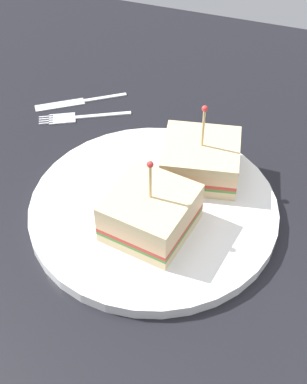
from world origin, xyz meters
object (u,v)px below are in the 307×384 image
(plate, at_px, (153,209))
(knife, at_px, (76,102))
(sandwich_half_front, at_px, (150,213))
(sandwich_half_back, at_px, (201,159))
(fork, at_px, (74,117))

(plate, distance_m, knife, 0.24)
(sandwich_half_front, xyz_separation_m, sandwich_half_back, (-0.03, -0.10, -0.00))
(sandwich_half_front, height_order, knife, sandwich_half_front)
(sandwich_half_back, bearing_deg, fork, -18.54)
(plate, height_order, sandwich_half_back, sandwich_half_back)
(plate, distance_m, sandwich_half_back, 0.08)
(knife, bearing_deg, fork, 112.40)
(sandwich_half_front, xyz_separation_m, knife, (0.19, -0.20, -0.04))
(knife, bearing_deg, plate, 136.42)
(sandwich_half_back, xyz_separation_m, knife, (0.21, -0.10, -0.03))
(fork, bearing_deg, knife, -67.60)
(plate, bearing_deg, sandwich_half_front, 104.07)
(sandwich_half_front, relative_size, knife, 0.86)
(sandwich_half_back, bearing_deg, knife, -25.32)
(plate, relative_size, fork, 2.37)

